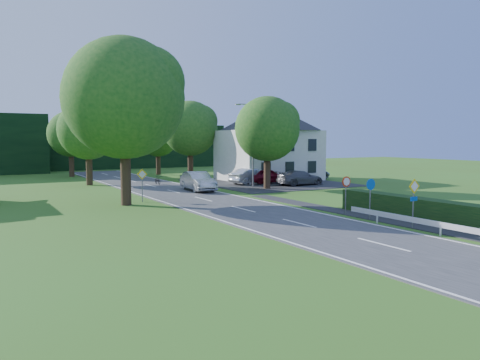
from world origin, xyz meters
TOP-DOWN VIEW (x-y plane):
  - road at (0.00, 20.00)m, footprint 7.00×80.00m
  - parking_pad at (12.00, 33.00)m, footprint 14.00×16.00m
  - line_edge_left at (-3.25, 20.00)m, footprint 0.12×80.00m
  - line_edge_right at (3.25, 20.00)m, footprint 0.12×80.00m
  - line_centre at (0.00, 20.00)m, footprint 0.12×80.00m
  - tree_main at (-6.00, 24.00)m, footprint 9.40×9.40m
  - tree_left_far at (-5.00, 40.00)m, footprint 7.00×7.00m
  - tree_right_far at (7.00, 42.00)m, footprint 7.40×7.40m
  - tree_left_back at (-4.50, 52.00)m, footprint 6.60×6.60m
  - tree_right_back at (6.00, 50.00)m, footprint 6.20×6.20m
  - tree_right_mid at (8.50, 28.00)m, footprint 7.00×7.00m
  - treeline_right at (8.00, 66.00)m, footprint 30.00×5.00m
  - house_white at (14.00, 36.00)m, footprint 10.60×8.40m
  - streetlight at (8.06, 30.00)m, footprint 2.03×0.18m
  - sign_priority_right at (4.30, 7.98)m, footprint 0.78×0.09m
  - sign_roundabout at (4.30, 10.98)m, footprint 0.64×0.08m
  - sign_speed_limit at (4.30, 12.97)m, footprint 0.64×0.11m
  - sign_priority_left at (-4.50, 24.98)m, footprint 0.78×0.09m
  - moving_car at (2.12, 29.50)m, footprint 2.28×5.31m
  - motorcycle at (1.09, 36.94)m, footprint 0.68×1.69m
  - parked_car_red at (11.39, 32.37)m, footprint 4.70×2.18m
  - parked_car_silver_a at (9.63, 32.69)m, footprint 5.09×2.60m
  - parked_car_grey at (13.21, 29.16)m, footprint 5.04×2.08m
  - parked_car_silver_b at (17.98, 34.00)m, footprint 5.60×2.96m
  - parasol at (13.09, 34.39)m, footprint 2.82×2.85m

SIDE VIEW (x-z plane):
  - road at x=0.00m, z-range 0.00..0.04m
  - parking_pad at x=12.00m, z-range 0.00..0.04m
  - line_edge_left at x=-3.25m, z-range 0.04..0.05m
  - line_edge_right at x=3.25m, z-range 0.04..0.05m
  - line_centre at x=0.00m, z-range 0.04..0.05m
  - motorcycle at x=1.09m, z-range 0.04..0.91m
  - parked_car_grey at x=13.21m, z-range 0.04..1.50m
  - parked_car_silver_b at x=17.98m, z-range 0.04..1.54m
  - parked_car_red at x=11.39m, z-range 0.04..1.60m
  - parked_car_silver_a at x=9.63m, z-range 0.04..1.64m
  - moving_car at x=2.12m, z-range 0.04..1.74m
  - parasol at x=13.09m, z-range 0.04..2.20m
  - sign_roundabout at x=4.30m, z-range 0.49..2.86m
  - sign_priority_left at x=-4.50m, z-range 0.50..2.94m
  - sign_speed_limit at x=4.30m, z-range 0.58..2.95m
  - sign_priority_right at x=4.30m, z-range 0.50..3.09m
  - treeline_right at x=8.00m, z-range 0.00..7.00m
  - tree_right_back at x=6.00m, z-range 0.00..7.56m
  - tree_left_back at x=-4.50m, z-range 0.00..8.07m
  - tree_left_far at x=-5.00m, z-range 0.00..8.58m
  - tree_right_mid at x=8.50m, z-range 0.00..8.58m
  - house_white at x=14.00m, z-range 0.11..8.71m
  - streetlight at x=8.06m, z-range 0.46..8.46m
  - tree_right_far at x=7.00m, z-range 0.00..9.09m
  - tree_main at x=-6.00m, z-range 0.00..11.64m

